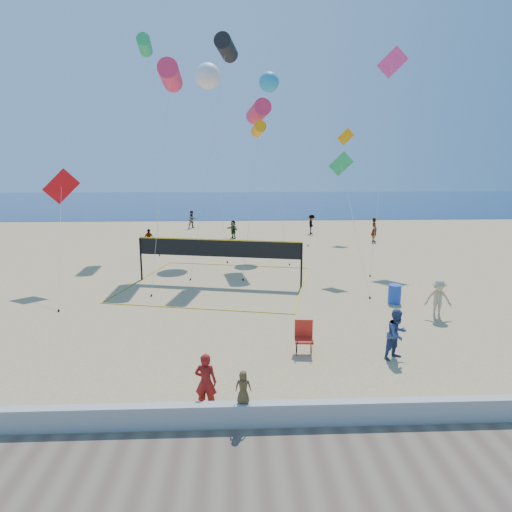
{
  "coord_description": "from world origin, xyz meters",
  "views": [
    {
      "loc": [
        -0.23,
        -13.05,
        6.29
      ],
      "look_at": [
        0.44,
        2.0,
        3.2
      ],
      "focal_mm": 32.0,
      "sensor_mm": 36.0,
      "label": 1
    }
  ],
  "objects_px": {
    "woman": "(206,382)",
    "camp_chair": "(304,335)",
    "volleyball_net": "(219,253)",
    "trash_barrel": "(395,294)"
  },
  "relations": [
    {
      "from": "woman",
      "to": "camp_chair",
      "type": "bearing_deg",
      "value": -121.9
    },
    {
      "from": "camp_chair",
      "to": "volleyball_net",
      "type": "height_order",
      "value": "volleyball_net"
    },
    {
      "from": "camp_chair",
      "to": "trash_barrel",
      "type": "relative_size",
      "value": 1.44
    },
    {
      "from": "camp_chair",
      "to": "trash_barrel",
      "type": "bearing_deg",
      "value": 51.66
    },
    {
      "from": "camp_chair",
      "to": "volleyball_net",
      "type": "xyz_separation_m",
      "value": [
        -3.16,
        9.19,
        0.99
      ]
    },
    {
      "from": "trash_barrel",
      "to": "volleyball_net",
      "type": "height_order",
      "value": "volleyball_net"
    },
    {
      "from": "woman",
      "to": "trash_barrel",
      "type": "xyz_separation_m",
      "value": [
        8.0,
        8.84,
        -0.35
      ]
    },
    {
      "from": "woman",
      "to": "camp_chair",
      "type": "distance_m",
      "value": 4.63
    },
    {
      "from": "trash_barrel",
      "to": "camp_chair",
      "type": "bearing_deg",
      "value": -132.8
    },
    {
      "from": "volleyball_net",
      "to": "woman",
      "type": "bearing_deg",
      "value": -76.85
    }
  ]
}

